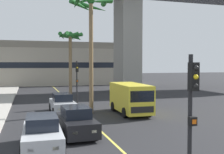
# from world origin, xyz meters

# --- Properties ---
(lane_stripe_center) EXTENTS (0.14, 56.00, 0.01)m
(lane_stripe_center) POSITION_xyz_m (0.00, 24.00, 0.00)
(lane_stripe_center) COLOR #DBCC4C
(lane_stripe_center) RESTS_ON ground
(pier_building_backdrop) EXTENTS (34.08, 8.04, 7.97)m
(pier_building_backdrop) POSITION_xyz_m (0.00, 54.33, 3.92)
(pier_building_backdrop) COLOR #BCB29E
(pier_building_backdrop) RESTS_ON ground
(car_queue_front) EXTENTS (1.91, 4.14, 1.56)m
(car_queue_front) POSITION_xyz_m (-1.44, 23.06, 0.72)
(car_queue_front) COLOR #B7BABF
(car_queue_front) RESTS_ON ground
(car_queue_second) EXTENTS (1.90, 4.13, 1.56)m
(car_queue_second) POSITION_xyz_m (-3.45, 13.67, 0.72)
(car_queue_second) COLOR #B7BABF
(car_queue_second) RESTS_ON ground
(car_queue_third) EXTENTS (1.95, 4.16, 1.56)m
(car_queue_third) POSITION_xyz_m (-1.51, 15.86, 0.72)
(car_queue_third) COLOR black
(car_queue_third) RESTS_ON ground
(delivery_van) EXTENTS (2.27, 5.30, 2.36)m
(delivery_van) POSITION_xyz_m (3.66, 21.10, 1.29)
(delivery_van) COLOR yellow
(delivery_van) RESTS_ON ground
(traffic_light_median_near) EXTENTS (0.24, 0.37, 4.20)m
(traffic_light_median_near) POSITION_xyz_m (0.20, 7.23, 2.71)
(traffic_light_median_near) COLOR black
(traffic_light_median_near) RESTS_ON ground
(traffic_light_median_far) EXTENTS (0.24, 0.37, 4.20)m
(traffic_light_median_far) POSITION_xyz_m (0.18, 25.55, 2.71)
(traffic_light_median_far) COLOR black
(traffic_light_median_far) RESTS_ON ground
(palm_tree_near_median) EXTENTS (2.89, 2.94, 7.55)m
(palm_tree_near_median) POSITION_xyz_m (0.49, 31.79, 6.15)
(palm_tree_near_median) COLOR brown
(palm_tree_near_median) RESTS_ON ground
(palm_tree_mid_median) EXTENTS (3.36, 3.51, 9.23)m
(palm_tree_mid_median) POSITION_xyz_m (0.75, 22.27, 7.65)
(palm_tree_mid_median) COLOR brown
(palm_tree_mid_median) RESTS_ON ground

